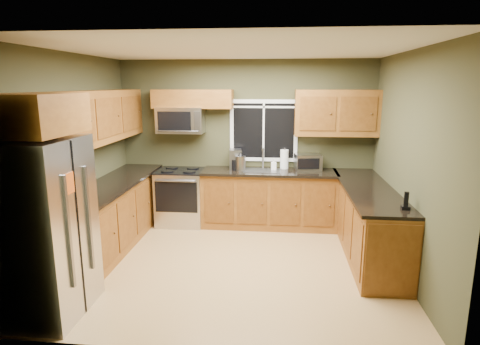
% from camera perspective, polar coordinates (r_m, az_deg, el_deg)
% --- Properties ---
extents(floor, '(4.20, 4.20, 0.00)m').
position_cam_1_polar(floor, '(5.39, -0.92, -12.82)').
color(floor, '#AA814A').
rests_on(floor, ground).
extents(ceiling, '(4.20, 4.20, 0.00)m').
position_cam_1_polar(ceiling, '(4.90, -1.04, 17.10)').
color(ceiling, white).
rests_on(ceiling, back_wall).
extents(back_wall, '(4.20, 0.00, 4.20)m').
position_cam_1_polar(back_wall, '(6.74, 0.81, 4.31)').
color(back_wall, '#383820').
rests_on(back_wall, ground).
extents(front_wall, '(4.20, 0.00, 4.20)m').
position_cam_1_polar(front_wall, '(3.24, -4.68, -4.67)').
color(front_wall, '#383820').
rests_on(front_wall, ground).
extents(left_wall, '(0.00, 3.60, 3.60)m').
position_cam_1_polar(left_wall, '(5.61, -22.79, 1.70)').
color(left_wall, '#383820').
rests_on(left_wall, ground).
extents(right_wall, '(0.00, 3.60, 3.60)m').
position_cam_1_polar(right_wall, '(5.17, 22.82, 0.85)').
color(right_wall, '#383820').
rests_on(right_wall, ground).
extents(window, '(1.12, 0.03, 1.02)m').
position_cam_1_polar(window, '(6.68, 3.38, 5.97)').
color(window, white).
rests_on(window, back_wall).
extents(base_cabinets_left, '(0.60, 2.65, 0.90)m').
position_cam_1_polar(base_cabinets_left, '(6.11, -17.50, -5.80)').
color(base_cabinets_left, brown).
rests_on(base_cabinets_left, ground).
extents(countertop_left, '(0.65, 2.65, 0.04)m').
position_cam_1_polar(countertop_left, '(5.98, -17.57, -1.52)').
color(countertop_left, black).
rests_on(countertop_left, base_cabinets_left).
extents(base_cabinets_back, '(2.17, 0.60, 0.90)m').
position_cam_1_polar(base_cabinets_back, '(6.61, 4.15, -3.86)').
color(base_cabinets_back, brown).
rests_on(base_cabinets_back, ground).
extents(countertop_back, '(2.17, 0.65, 0.04)m').
position_cam_1_polar(countertop_back, '(6.47, 4.21, 0.07)').
color(countertop_back, black).
rests_on(countertop_back, base_cabinets_back).
extents(base_cabinets_peninsula, '(0.60, 2.52, 0.90)m').
position_cam_1_polar(base_cabinets_peninsula, '(5.83, 17.70, -6.70)').
color(base_cabinets_peninsula, brown).
rests_on(base_cabinets_peninsula, ground).
extents(countertop_peninsula, '(0.65, 2.50, 0.04)m').
position_cam_1_polar(countertop_peninsula, '(5.70, 17.75, -2.20)').
color(countertop_peninsula, black).
rests_on(countertop_peninsula, base_cabinets_peninsula).
extents(upper_cabinets_left, '(0.33, 2.65, 0.72)m').
position_cam_1_polar(upper_cabinets_left, '(5.90, -19.61, 7.43)').
color(upper_cabinets_left, brown).
rests_on(upper_cabinets_left, left_wall).
extents(upper_cabinets_back_left, '(1.30, 0.33, 0.30)m').
position_cam_1_polar(upper_cabinets_back_left, '(6.64, -6.75, 10.35)').
color(upper_cabinets_back_left, brown).
rests_on(upper_cabinets_back_left, back_wall).
extents(upper_cabinets_back_right, '(1.30, 0.33, 0.72)m').
position_cam_1_polar(upper_cabinets_back_right, '(6.56, 13.56, 8.23)').
color(upper_cabinets_back_right, brown).
rests_on(upper_cabinets_back_right, back_wall).
extents(upper_cabinet_over_fridge, '(0.72, 0.90, 0.38)m').
position_cam_1_polar(upper_cabinet_over_fridge, '(4.24, -27.55, 7.38)').
color(upper_cabinet_over_fridge, brown).
rests_on(upper_cabinet_over_fridge, left_wall).
extents(refrigerator, '(0.74, 0.90, 1.80)m').
position_cam_1_polar(refrigerator, '(4.46, -26.08, -7.20)').
color(refrigerator, '#B7B7BC').
rests_on(refrigerator, ground).
extents(range, '(0.76, 0.69, 0.94)m').
position_cam_1_polar(range, '(6.77, -8.36, -3.40)').
color(range, '#B7B7BC').
rests_on(range, ground).
extents(microwave, '(0.76, 0.41, 0.42)m').
position_cam_1_polar(microwave, '(6.68, -8.42, 7.39)').
color(microwave, '#B7B7BC').
rests_on(microwave, back_wall).
extents(sink, '(0.60, 0.42, 0.36)m').
position_cam_1_polar(sink, '(6.49, 3.20, 0.41)').
color(sink, slate).
rests_on(sink, countertop_back).
extents(toaster_oven, '(0.45, 0.37, 0.26)m').
position_cam_1_polar(toaster_oven, '(6.60, 9.64, 1.47)').
color(toaster_oven, '#B7B7BC').
rests_on(toaster_oven, countertop_back).
extents(coffee_maker, '(0.22, 0.28, 0.33)m').
position_cam_1_polar(coffee_maker, '(6.56, -0.68, 1.80)').
color(coffee_maker, slate).
rests_on(coffee_maker, countertop_back).
extents(kettle, '(0.21, 0.21, 0.29)m').
position_cam_1_polar(kettle, '(6.43, 0.08, 1.44)').
color(kettle, '#B7B7BC').
rests_on(kettle, countertop_back).
extents(paper_towel_roll, '(0.15, 0.15, 0.34)m').
position_cam_1_polar(paper_towel_roll, '(6.64, 6.31, 1.89)').
color(paper_towel_roll, white).
rests_on(paper_towel_roll, countertop_back).
extents(soap_bottle_a, '(0.11, 0.11, 0.28)m').
position_cam_1_polar(soap_bottle_a, '(6.70, -0.55, 1.91)').
color(soap_bottle_a, '#C44D12').
rests_on(soap_bottle_a, countertop_back).
extents(soap_bottle_b, '(0.09, 0.09, 0.18)m').
position_cam_1_polar(soap_bottle_b, '(6.53, 4.82, 1.17)').
color(soap_bottle_b, white).
rests_on(soap_bottle_b, countertop_back).
extents(soap_bottle_c, '(0.14, 0.14, 0.16)m').
position_cam_1_polar(soap_bottle_c, '(6.70, 0.12, 1.42)').
color(soap_bottle_c, white).
rests_on(soap_bottle_c, countertop_back).
extents(cordless_phone, '(0.10, 0.10, 0.20)m').
position_cam_1_polar(cordless_phone, '(4.83, 22.51, -4.17)').
color(cordless_phone, black).
rests_on(cordless_phone, countertop_peninsula).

